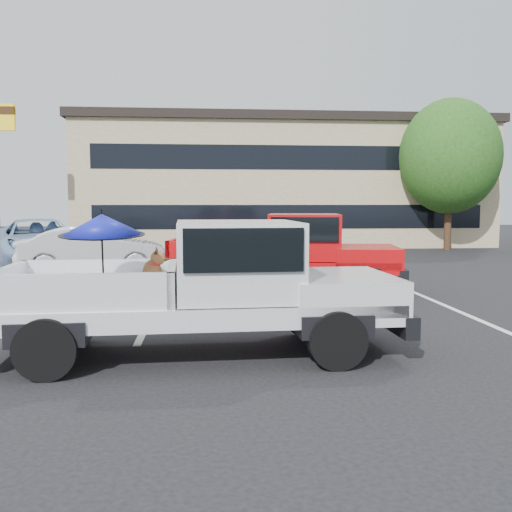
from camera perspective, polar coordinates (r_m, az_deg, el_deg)
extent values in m
plane|color=black|center=(9.41, 7.15, -7.80)|extent=(90.00, 90.00, 0.00)
cube|color=silver|center=(11.21, -10.36, -5.71)|extent=(0.12, 5.00, 0.01)
cube|color=silver|center=(12.22, 19.04, -5.00)|extent=(0.12, 5.00, 0.01)
cube|color=tan|center=(30.23, 2.45, 6.96)|extent=(20.00, 8.00, 6.00)
cube|color=black|center=(30.48, 2.47, 12.80)|extent=(20.40, 8.40, 0.40)
cube|color=black|center=(26.29, 3.58, 3.93)|extent=(18.00, 0.08, 1.10)
cube|color=black|center=(26.36, 3.61, 9.81)|extent=(18.00, 0.08, 1.10)
cylinder|color=#332114|center=(27.27, 18.64, 3.43)|extent=(0.32, 0.32, 2.73)
ellipsoid|color=#194E16|center=(27.34, 18.82, 9.41)|extent=(4.46, 4.46, 5.13)
cylinder|color=#332114|center=(33.91, 8.50, 4.08)|extent=(0.32, 0.32, 2.86)
ellipsoid|color=#194E16|center=(33.98, 8.57, 9.12)|extent=(4.68, 4.68, 5.38)
cylinder|color=black|center=(7.40, -20.26, -8.69)|extent=(0.77, 0.31, 0.76)
cylinder|color=black|center=(9.16, -17.65, -5.95)|extent=(0.77, 0.31, 0.76)
cylinder|color=black|center=(7.46, 8.08, -8.30)|extent=(0.77, 0.31, 0.76)
cylinder|color=black|center=(9.21, 5.07, -5.66)|extent=(0.77, 0.31, 0.76)
cube|color=white|center=(8.05, -5.82, -5.16)|extent=(5.46, 2.11, 0.28)
cube|color=white|center=(8.30, 8.13, -3.40)|extent=(1.57, 1.97, 0.46)
cube|color=black|center=(8.59, 12.95, -5.75)|extent=(0.27, 1.97, 0.30)
cube|color=white|center=(7.99, -1.92, -0.29)|extent=(1.71, 1.90, 1.05)
cube|color=black|center=(7.97, -1.92, 1.14)|extent=(1.57, 1.99, 0.55)
cube|color=black|center=(8.14, -16.12, -4.80)|extent=(2.36, 1.92, 0.10)
cube|color=white|center=(8.94, -15.31, -1.94)|extent=(2.30, 0.18, 0.50)
cube|color=white|center=(7.24, -17.25, -3.66)|extent=(2.30, 0.18, 0.50)
cube|color=white|center=(8.34, -23.67, -2.72)|extent=(0.17, 1.84, 0.50)
cube|color=white|center=(7.99, -8.35, -2.65)|extent=(0.17, 1.84, 0.50)
ellipsoid|color=brown|center=(8.42, -11.39, -2.99)|extent=(0.46, 0.39, 0.30)
cylinder|color=brown|center=(8.34, -9.76, -3.30)|extent=(0.07, 0.07, 0.22)
cylinder|color=brown|center=(8.49, -9.72, -3.15)|extent=(0.07, 0.07, 0.22)
ellipsoid|color=brown|center=(8.39, -10.34, -1.72)|extent=(0.29, 0.26, 0.40)
cylinder|color=red|center=(8.37, -10.22, -0.84)|extent=(0.20, 0.20, 0.04)
sphere|color=brown|center=(8.36, -9.79, -0.20)|extent=(0.21, 0.21, 0.21)
cone|color=black|center=(8.36, -8.96, -0.31)|extent=(0.15, 0.11, 0.10)
cone|color=black|center=(8.29, -9.95, 0.53)|extent=(0.07, 0.07, 0.11)
cone|color=black|center=(8.41, -9.91, 0.60)|extent=(0.07, 0.07, 0.11)
cylinder|color=brown|center=(8.45, -12.51, -3.62)|extent=(0.26, 0.05, 0.09)
cylinder|color=black|center=(7.72, -15.05, -1.00)|extent=(0.02, 0.10, 1.05)
cone|color=#131BAA|center=(7.68, -15.15, 3.04)|extent=(1.10, 1.12, 0.36)
cylinder|color=black|center=(7.68, -15.18, 4.24)|extent=(0.02, 0.02, 0.10)
cylinder|color=black|center=(7.69, -15.13, 2.08)|extent=(1.10, 1.10, 0.09)
cylinder|color=black|center=(12.96, -5.82, -2.48)|extent=(0.79, 0.39, 0.76)
cylinder|color=black|center=(14.76, -4.62, -1.51)|extent=(0.79, 0.39, 0.76)
cylinder|color=black|center=(12.85, 10.19, -2.59)|extent=(0.79, 0.39, 0.76)
cylinder|color=black|center=(14.67, 9.40, -1.61)|extent=(0.79, 0.39, 0.76)
cube|color=red|center=(13.66, 2.48, -0.83)|extent=(5.61, 2.73, 0.28)
cube|color=red|center=(13.73, 10.84, -0.01)|extent=(1.78, 2.13, 0.46)
cube|color=black|center=(13.88, 13.88, -1.59)|extent=(0.50, 1.96, 0.30)
cube|color=black|center=(14.01, -8.82, -1.43)|extent=(0.48, 1.96, 0.28)
cube|color=red|center=(13.60, 4.81, 2.00)|extent=(1.91, 2.07, 1.05)
cube|color=black|center=(13.59, 4.81, 2.84)|extent=(1.78, 2.15, 0.55)
cube|color=black|center=(13.76, -3.55, -0.54)|extent=(2.55, 2.17, 0.10)
cube|color=red|center=(14.59, -3.12, 0.98)|extent=(2.28, 0.46, 0.50)
cube|color=red|center=(12.87, -4.06, 0.39)|extent=(2.28, 0.46, 0.50)
cube|color=red|center=(13.92, -8.04, 0.72)|extent=(0.38, 1.83, 0.50)
cube|color=red|center=(13.63, 1.02, 0.68)|extent=(0.38, 1.83, 0.50)
imported|color=silver|center=(17.93, -15.92, 0.60)|extent=(4.50, 1.99, 1.44)
imported|color=#87A6CA|center=(21.12, -20.92, 1.34)|extent=(4.57, 6.28, 1.59)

